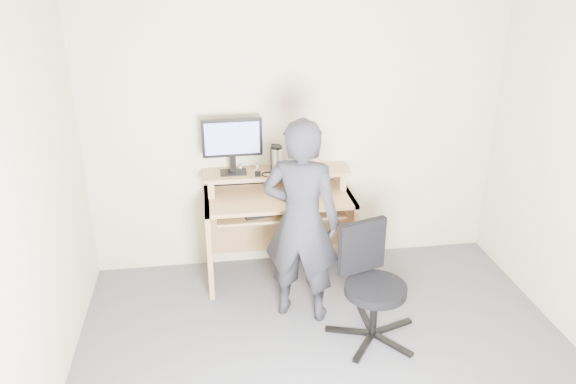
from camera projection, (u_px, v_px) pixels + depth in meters
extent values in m
cube|color=beige|center=(297.00, 125.00, 4.66)|extent=(3.50, 0.02, 2.50)
cube|color=tan|center=(209.00, 241.00, 4.63)|extent=(0.04, 0.60, 0.75)
cube|color=tan|center=(346.00, 232.00, 4.78)|extent=(0.04, 0.60, 0.75)
cube|color=tan|center=(279.00, 197.00, 4.56)|extent=(1.20, 0.60, 0.03)
cube|color=tan|center=(280.00, 212.00, 4.53)|extent=(1.02, 0.38, 0.02)
cube|color=tan|center=(211.00, 184.00, 4.59)|extent=(0.05, 0.28, 0.15)
cube|color=tan|center=(340.00, 176.00, 4.74)|extent=(0.05, 0.28, 0.15)
cube|color=tan|center=(276.00, 172.00, 4.63)|extent=(1.20, 0.30, 0.02)
cube|color=tan|center=(275.00, 216.00, 4.94)|extent=(1.20, 0.03, 0.65)
cube|color=black|center=(233.00, 172.00, 4.57)|extent=(0.21, 0.13, 0.01)
cube|color=black|center=(233.00, 163.00, 4.56)|extent=(0.05, 0.04, 0.13)
cube|color=black|center=(232.00, 138.00, 4.45)|extent=(0.48, 0.05, 0.31)
cube|color=#7F81DC|center=(232.00, 138.00, 4.43)|extent=(0.43, 0.01, 0.26)
cube|color=black|center=(275.00, 158.00, 4.62)|extent=(0.09, 0.14, 0.20)
cylinder|color=#B6B6BB|center=(277.00, 160.00, 4.57)|extent=(0.10, 0.10, 0.20)
cube|color=black|center=(307.00, 171.00, 4.61)|extent=(0.10, 0.14, 0.01)
cube|color=black|center=(258.00, 174.00, 4.51)|extent=(0.05, 0.04, 0.03)
torus|color=silver|center=(249.00, 168.00, 4.67)|extent=(0.19, 0.19, 0.06)
cube|color=black|center=(271.00, 210.00, 4.50)|extent=(0.49, 0.28, 0.03)
ellipsoid|color=black|center=(313.00, 196.00, 4.49)|extent=(0.11, 0.08, 0.04)
cube|color=black|center=(392.00, 327.00, 4.13)|extent=(0.33, 0.15, 0.03)
cube|color=black|center=(366.00, 319.00, 4.21)|extent=(0.05, 0.33, 0.03)
cube|color=black|center=(348.00, 331.00, 4.08)|extent=(0.33, 0.14, 0.03)
cube|color=black|center=(364.00, 347.00, 3.91)|extent=(0.23, 0.30, 0.03)
cube|color=black|center=(392.00, 344.00, 3.94)|extent=(0.23, 0.29, 0.03)
cylinder|color=black|center=(374.00, 312.00, 3.98)|extent=(0.05, 0.05, 0.35)
cylinder|color=black|center=(376.00, 289.00, 3.91)|extent=(0.44, 0.44, 0.06)
cube|color=black|center=(362.00, 246.00, 3.97)|extent=(0.36, 0.17, 0.39)
imported|color=black|center=(301.00, 222.00, 4.04)|extent=(0.67, 0.56, 1.56)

